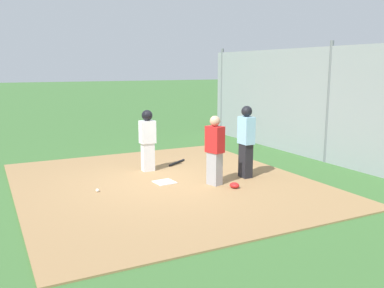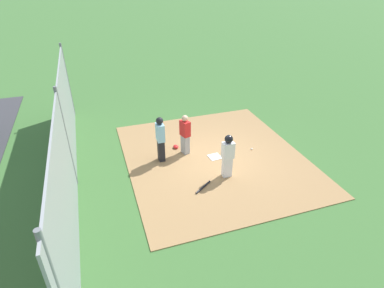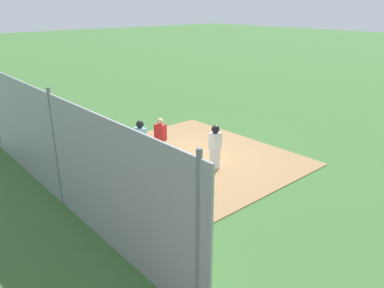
% 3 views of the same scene
% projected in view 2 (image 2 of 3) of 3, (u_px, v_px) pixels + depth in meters
% --- Properties ---
extents(ground_plane, '(140.00, 140.00, 0.00)m').
position_uv_depth(ground_plane, '(215.00, 158.00, 11.79)').
color(ground_plane, '#3D6B33').
extents(dirt_infield, '(7.20, 6.40, 0.03)m').
position_uv_depth(dirt_infield, '(215.00, 157.00, 11.78)').
color(dirt_infield, '#9E774C').
rests_on(dirt_infield, ground_plane).
extents(home_plate, '(0.48, 0.48, 0.02)m').
position_uv_depth(home_plate, '(215.00, 157.00, 11.77)').
color(home_plate, white).
rests_on(home_plate, dirt_infield).
extents(catcher, '(0.44, 0.36, 1.56)m').
position_uv_depth(catcher, '(185.00, 134.00, 11.65)').
color(catcher, '#9E9EA3').
rests_on(catcher, dirt_infield).
extents(umpire, '(0.38, 0.26, 1.72)m').
position_uv_depth(umpire, '(161.00, 138.00, 11.15)').
color(umpire, black).
rests_on(umpire, dirt_infield).
extents(runner, '(0.28, 0.38, 1.56)m').
position_uv_depth(runner, '(228.00, 154.00, 10.32)').
color(runner, silver).
rests_on(runner, dirt_infield).
extents(baseball_bat, '(0.50, 0.67, 0.06)m').
position_uv_depth(baseball_bat, '(203.00, 187.00, 10.16)').
color(baseball_bat, black).
rests_on(baseball_bat, dirt_infield).
extents(catcher_mask, '(0.24, 0.20, 0.12)m').
position_uv_depth(catcher_mask, '(176.00, 147.00, 12.31)').
color(catcher_mask, red).
rests_on(catcher_mask, dirt_infield).
extents(baseball, '(0.07, 0.07, 0.07)m').
position_uv_depth(baseball, '(252.00, 149.00, 12.22)').
color(baseball, white).
rests_on(baseball, dirt_infield).
extents(backstop_fence, '(12.00, 0.10, 3.35)m').
position_uv_depth(backstop_fence, '(67.00, 141.00, 9.63)').
color(backstop_fence, '#93999E').
rests_on(backstop_fence, ground_plane).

